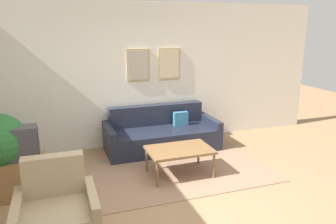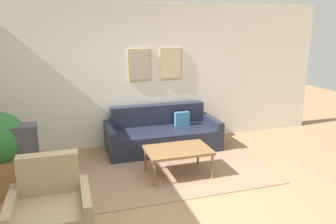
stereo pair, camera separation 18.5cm
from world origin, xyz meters
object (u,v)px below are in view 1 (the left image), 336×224
Objects in this scene: couch at (161,135)px; tv at (13,144)px; armchair at (57,218)px; coffee_table at (180,151)px.

tv is at bearing -156.06° from couch.
armchair is at bearing -68.38° from tv.
couch is 2.67m from tv.
couch is 3.00m from armchair.
armchair reaches higher than couch.
tv reaches higher than coffee_table.
armchair is at bearing -129.52° from couch.
tv is (-2.30, 0.13, 0.35)m from coffee_table.
coffee_table is 2.13m from armchair.
couch is 2.12× the size of coffee_table.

